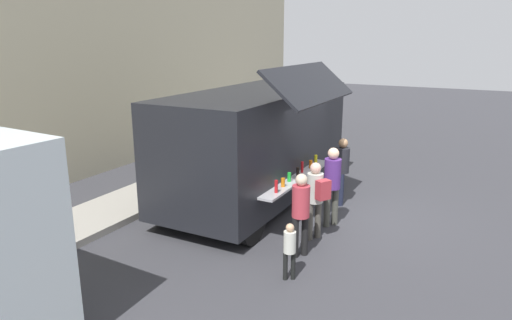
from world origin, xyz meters
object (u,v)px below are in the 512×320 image
(food_truck_main, at_px, (258,142))
(customer_front_ordering, at_px, (332,180))
(customer_mid_with_backpack, at_px, (316,193))
(customer_rear_waiting, at_px, (301,208))
(customer_extra_browsing, at_px, (342,165))
(child_near_queue, at_px, (290,246))
(trash_bin, at_px, (254,142))

(food_truck_main, xyz_separation_m, customer_front_ordering, (-0.65, -2.13, -0.48))
(customer_mid_with_backpack, relative_size, customer_rear_waiting, 1.00)
(food_truck_main, distance_m, customer_rear_waiting, 3.18)
(food_truck_main, relative_size, customer_extra_browsing, 3.60)
(food_truck_main, height_order, customer_front_ordering, food_truck_main)
(customer_rear_waiting, relative_size, customer_extra_browsing, 0.98)
(food_truck_main, xyz_separation_m, child_near_queue, (-3.20, -2.29, -0.91))
(customer_front_ordering, bearing_deg, customer_extra_browsing, -50.59)
(food_truck_main, bearing_deg, child_near_queue, -144.25)
(customer_rear_waiting, bearing_deg, customer_extra_browsing, -53.04)
(customer_front_ordering, distance_m, customer_extra_browsing, 1.42)
(customer_front_ordering, xyz_separation_m, child_near_queue, (-2.55, -0.16, -0.43))
(customer_extra_browsing, bearing_deg, customer_mid_with_backpack, 79.85)
(customer_rear_waiting, relative_size, child_near_queue, 1.59)
(customer_mid_with_backpack, bearing_deg, child_near_queue, 126.71)
(customer_mid_with_backpack, distance_m, customer_extra_browsing, 2.23)
(customer_front_ordering, distance_m, customer_mid_with_backpack, 0.82)
(trash_bin, height_order, customer_front_ordering, customer_front_ordering)
(food_truck_main, bearing_deg, customer_front_ordering, -106.87)
(customer_rear_waiting, bearing_deg, child_near_queue, 134.72)
(food_truck_main, xyz_separation_m, customer_mid_with_backpack, (-1.47, -2.09, -0.53))
(customer_front_ordering, xyz_separation_m, customer_mid_with_backpack, (-0.82, 0.04, -0.05))
(food_truck_main, height_order, customer_extra_browsing, food_truck_main)
(customer_front_ordering, bearing_deg, child_near_queue, 124.25)
(trash_bin, distance_m, customer_rear_waiting, 7.82)
(customer_front_ordering, relative_size, customer_extra_browsing, 1.05)
(food_truck_main, bearing_deg, customer_extra_browsing, -68.33)
(food_truck_main, xyz_separation_m, customer_rear_waiting, (-2.31, -2.11, -0.55))
(customer_rear_waiting, bearing_deg, trash_bin, -22.13)
(child_near_queue, bearing_deg, customer_extra_browsing, -30.41)
(customer_mid_with_backpack, height_order, customer_extra_browsing, customer_extra_browsing)
(trash_bin, bearing_deg, customer_front_ordering, -136.91)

